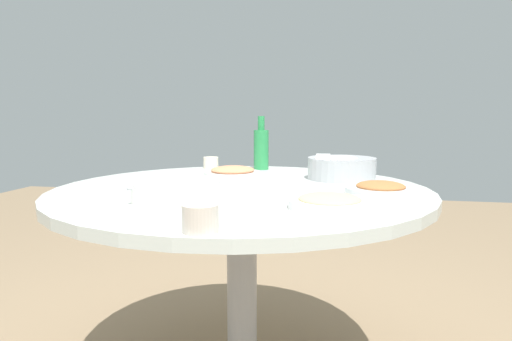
% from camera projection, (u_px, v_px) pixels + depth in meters
% --- Properties ---
extents(round_dining_table, '(1.28, 1.28, 0.76)m').
position_uv_depth(round_dining_table, '(242.00, 214.00, 1.54)').
color(round_dining_table, '#99999E').
rests_on(round_dining_table, ground).
extents(rice_bowl, '(0.26, 0.26, 0.09)m').
position_uv_depth(rice_bowl, '(341.00, 168.00, 1.71)').
color(rice_bowl, '#B2B5BA').
rests_on(rice_bowl, round_dining_table).
extents(soup_bowl, '(0.25, 0.25, 0.06)m').
position_uv_depth(soup_bowl, '(176.00, 192.00, 1.28)').
color(soup_bowl, white).
rests_on(soup_bowl, round_dining_table).
extents(dish_shrimp, '(0.23, 0.23, 0.04)m').
position_uv_depth(dish_shrimp, '(233.00, 172.00, 1.80)').
color(dish_shrimp, white).
rests_on(dish_shrimp, round_dining_table).
extents(dish_tofu_braise, '(0.22, 0.22, 0.04)m').
position_uv_depth(dish_tofu_braise, '(381.00, 189.00, 1.38)').
color(dish_tofu_braise, silver).
rests_on(dish_tofu_braise, round_dining_table).
extents(dish_noodles, '(0.22, 0.22, 0.04)m').
position_uv_depth(dish_noodles, '(330.00, 202.00, 1.18)').
color(dish_noodles, white).
rests_on(dish_noodles, round_dining_table).
extents(green_bottle, '(0.07, 0.07, 0.24)m').
position_uv_depth(green_bottle, '(261.00, 148.00, 2.02)').
color(green_bottle, '#2B8E4A').
rests_on(green_bottle, round_dining_table).
extents(tea_cup_near, '(0.07, 0.07, 0.05)m').
position_uv_depth(tea_cup_near, '(211.00, 163.00, 2.06)').
color(tea_cup_near, beige).
rests_on(tea_cup_near, round_dining_table).
extents(tea_cup_far, '(0.08, 0.08, 0.06)m').
position_uv_depth(tea_cup_far, '(200.00, 218.00, 0.94)').
color(tea_cup_far, beige).
rests_on(tea_cup_far, round_dining_table).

